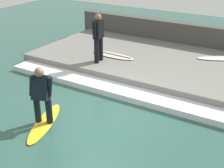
# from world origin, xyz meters

# --- Properties ---
(ground_plane) EXTENTS (28.00, 28.00, 0.00)m
(ground_plane) POSITION_xyz_m (0.00, 0.00, 0.00)
(ground_plane) COLOR #2D564C
(concrete_ledge) EXTENTS (4.40, 9.41, 0.38)m
(concrete_ledge) POSITION_xyz_m (4.10, 0.00, 0.19)
(concrete_ledge) COLOR slate
(concrete_ledge) RESTS_ON ground_plane
(back_wall) EXTENTS (0.50, 9.88, 1.22)m
(back_wall) POSITION_xyz_m (6.55, 0.00, 0.61)
(back_wall) COLOR #474442
(back_wall) RESTS_ON ground_plane
(wave_foam_crest) EXTENTS (0.76, 8.94, 0.18)m
(wave_foam_crest) POSITION_xyz_m (1.52, 0.00, 0.09)
(wave_foam_crest) COLOR silver
(wave_foam_crest) RESTS_ON ground_plane
(surfboard_riding) EXTENTS (2.04, 1.16, 0.06)m
(surfboard_riding) POSITION_xyz_m (-1.01, 1.02, 0.03)
(surfboard_riding) COLOR yellow
(surfboard_riding) RESTS_ON ground_plane
(surfer_riding) EXTENTS (0.57, 0.64, 1.52)m
(surfer_riding) POSITION_xyz_m (-1.01, 1.02, 0.90)
(surfer_riding) COLOR black
(surfer_riding) RESTS_ON surfboard_riding
(surfer_waiting_near) EXTENTS (0.58, 0.29, 1.72)m
(surfer_waiting_near) POSITION_xyz_m (2.74, 1.77, 1.35)
(surfer_waiting_near) COLOR black
(surfer_waiting_near) RESTS_ON concrete_ledge
(surfboard_waiting_near) EXTENTS (0.57, 1.77, 0.07)m
(surfboard_waiting_near) POSITION_xyz_m (3.49, 1.63, 0.41)
(surfboard_waiting_near) COLOR beige
(surfboard_waiting_near) RESTS_ON concrete_ledge
(surfboard_spare) EXTENTS (1.44, 2.02, 0.06)m
(surfboard_spare) POSITION_xyz_m (5.33, -2.07, 0.41)
(surfboard_spare) COLOR silver
(surfboard_spare) RESTS_ON concrete_ledge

